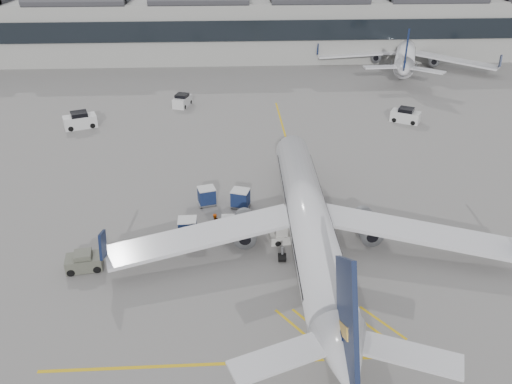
{
  "coord_description": "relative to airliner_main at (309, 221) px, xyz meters",
  "views": [
    {
      "loc": [
        3.02,
        -31.97,
        23.88
      ],
      "look_at": [
        5.04,
        4.67,
        4.0
      ],
      "focal_mm": 35.0,
      "sensor_mm": 36.0,
      "label": 1
    }
  ],
  "objects": [
    {
      "name": "ground",
      "position": [
        -9.16,
        -1.89,
        -2.77
      ],
      "size": [
        220.0,
        220.0,
        0.0
      ],
      "primitive_type": "plane",
      "color": "gray",
      "rests_on": "ground"
    },
    {
      "name": "terminal",
      "position": [
        -9.16,
        70.03,
        3.37
      ],
      "size": [
        200.0,
        20.45,
        12.4
      ],
      "color": "#9E9E99",
      "rests_on": "ground"
    },
    {
      "name": "apron_markings",
      "position": [
        0.84,
        8.11,
        -2.76
      ],
      "size": [
        0.25,
        60.0,
        0.01
      ],
      "primitive_type": "cube",
      "color": "gold",
      "rests_on": "ground"
    },
    {
      "name": "airliner_main",
      "position": [
        0.0,
        0.0,
        0.0
      ],
      "size": [
        32.4,
        35.4,
        9.41
      ],
      "rotation": [
        0.0,
        0.0,
        -0.02
      ],
      "color": "silver",
      "rests_on": "ground"
    },
    {
      "name": "airliner_far",
      "position": [
        26.72,
        57.97,
        0.02
      ],
      "size": [
        30.85,
        34.2,
        9.48
      ],
      "rotation": [
        0.0,
        0.0,
        -0.34
      ],
      "color": "silver",
      "rests_on": "ground"
    },
    {
      "name": "belt_loader",
      "position": [
        -1.06,
        1.54,
        -2.14
      ],
      "size": [
        5.3,
        2.21,
        2.12
      ],
      "rotation": [
        0.0,
        0.0,
        0.12
      ],
      "color": "beige",
      "rests_on": "ground"
    },
    {
      "name": "baggage_cart_a",
      "position": [
        -5.35,
        7.28,
        -1.8
      ],
      "size": [
        2.08,
        1.89,
        1.81
      ],
      "rotation": [
        0.0,
        0.0,
        -0.33
      ],
      "color": "gray",
      "rests_on": "ground"
    },
    {
      "name": "baggage_cart_b",
      "position": [
        -6.34,
        2.52,
        -1.86
      ],
      "size": [
        1.65,
        1.38,
        1.7
      ],
      "rotation": [
        0.0,
        0.0,
        -0.03
      ],
      "color": "gray",
      "rests_on": "ground"
    },
    {
      "name": "baggage_cart_c",
      "position": [
        -9.99,
        2.39,
        -1.82
      ],
      "size": [
        1.69,
        1.4,
        1.76
      ],
      "rotation": [
        0.0,
        0.0,
        0.02
      ],
      "color": "gray",
      "rests_on": "ground"
    },
    {
      "name": "baggage_cart_d",
      "position": [
        -8.54,
        7.93,
        -1.82
      ],
      "size": [
        1.98,
        1.77,
        1.77
      ],
      "rotation": [
        0.0,
        0.0,
        0.26
      ],
      "color": "gray",
      "rests_on": "ground"
    },
    {
      "name": "ramp_agent_a",
      "position": [
        -4.04,
        3.43,
        -1.89
      ],
      "size": [
        0.66,
        0.76,
        1.76
      ],
      "primitive_type": "imported",
      "rotation": [
        0.0,
        0.0,
        1.11
      ],
      "color": "#F74A0D",
      "rests_on": "ground"
    },
    {
      "name": "ramp_agent_b",
      "position": [
        -7.7,
        3.07,
        -1.87
      ],
      "size": [
        1.09,
        1.01,
        1.78
      ],
      "primitive_type": "imported",
      "rotation": [
        0.0,
        0.0,
        3.65
      ],
      "color": "#E0550B",
      "rests_on": "ground"
    },
    {
      "name": "pushback_tug",
      "position": [
        -17.77,
        -1.69,
        -2.09
      ],
      "size": [
        2.93,
        2.07,
        1.51
      ],
      "rotation": [
        0.0,
        0.0,
        0.16
      ],
      "color": "#57584B",
      "rests_on": "ground"
    },
    {
      "name": "safety_cone_nose",
      "position": [
        0.03,
        16.55,
        -2.53
      ],
      "size": [
        0.34,
        0.34,
        0.47
      ],
      "primitive_type": "cone",
      "color": "#F24C0A",
      "rests_on": "ground"
    },
    {
      "name": "safety_cone_engine",
      "position": [
        4.26,
        3.13,
        -2.5
      ],
      "size": [
        0.38,
        0.38,
        0.52
      ],
      "primitive_type": "cone",
      "color": "#F24C0A",
      "rests_on": "ground"
    },
    {
      "name": "service_van_left",
      "position": [
        -25.84,
        29.4,
        -1.82
      ],
      "size": [
        4.58,
        3.42,
        2.11
      ],
      "rotation": [
        0.0,
        0.0,
        0.38
      ],
      "color": "silver",
      "rests_on": "ground"
    },
    {
      "name": "service_van_mid",
      "position": [
        -13.06,
        37.42,
        -1.95
      ],
      "size": [
        2.76,
        3.91,
        1.82
      ],
      "rotation": [
        0.0,
        0.0,
        1.26
      ],
      "color": "silver",
      "rests_on": "ground"
    },
    {
      "name": "service_van_right",
      "position": [
        17.6,
        29.12,
        -1.9
      ],
      "size": [
        4.19,
        3.52,
        1.93
      ],
      "rotation": [
        0.0,
        0.0,
        -0.53
      ],
      "color": "silver",
      "rests_on": "ground"
    }
  ]
}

